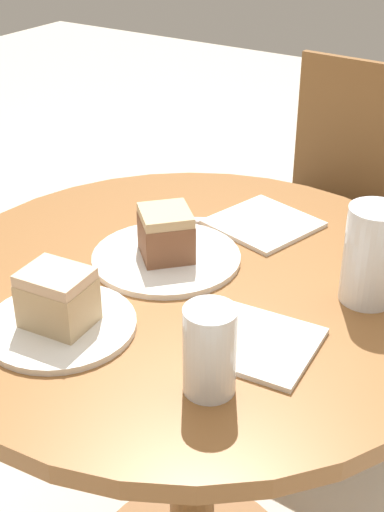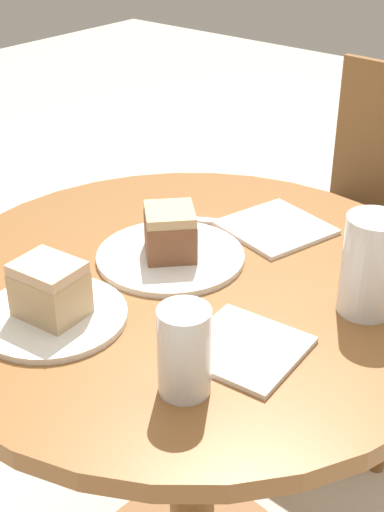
{
  "view_description": "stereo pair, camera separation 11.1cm",
  "coord_description": "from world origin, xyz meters",
  "px_view_note": "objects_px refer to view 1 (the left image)",
  "views": [
    {
      "loc": [
        0.53,
        -0.81,
        1.3
      ],
      "look_at": [
        0.0,
        0.0,
        0.75
      ],
      "focal_mm": 50.0,
      "sensor_mm": 36.0,
      "label": 1
    },
    {
      "loc": [
        0.62,
        -0.75,
        1.3
      ],
      "look_at": [
        0.0,
        0.0,
        0.75
      ],
      "focal_mm": 50.0,
      "sensor_mm": 36.0,
      "label": 2
    }
  ],
  "objects_px": {
    "chair": "(344,227)",
    "glass_lemonade": "(371,261)",
    "plate_near": "(166,258)",
    "plate_far": "(60,325)",
    "glass_water": "(210,354)",
    "cake_slice_far": "(57,298)",
    "cake_slice_near": "(166,233)"
  },
  "relations": [
    {
      "from": "plate_far",
      "to": "glass_lemonade",
      "type": "relative_size",
      "value": 1.43
    },
    {
      "from": "glass_lemonade",
      "to": "glass_water",
      "type": "xyz_separation_m",
      "value": [
        -0.09,
        -0.31,
        -0.01
      ]
    },
    {
      "from": "plate_far",
      "to": "glass_lemonade",
      "type": "height_order",
      "value": "glass_lemonade"
    },
    {
      "from": "cake_slice_far",
      "to": "glass_water",
      "type": "distance_m",
      "value": 0.25
    },
    {
      "from": "cake_slice_near",
      "to": "glass_water",
      "type": "xyz_separation_m",
      "value": [
        0.23,
        -0.24,
        0.0
      ]
    },
    {
      "from": "chair",
      "to": "cake_slice_far",
      "type": "relative_size",
      "value": 8.44
    },
    {
      "from": "plate_near",
      "to": "plate_far",
      "type": "relative_size",
      "value": 1.14
    },
    {
      "from": "plate_near",
      "to": "glass_lemonade",
      "type": "bearing_deg",
      "value": 12.24
    },
    {
      "from": "chair",
      "to": "plate_near",
      "type": "height_order",
      "value": "chair"
    },
    {
      "from": "plate_near",
      "to": "plate_far",
      "type": "distance_m",
      "value": 0.24
    },
    {
      "from": "chair",
      "to": "cake_slice_far",
      "type": "height_order",
      "value": "chair"
    },
    {
      "from": "plate_near",
      "to": "cake_slice_near",
      "type": "height_order",
      "value": "cake_slice_near"
    },
    {
      "from": "chair",
      "to": "glass_lemonade",
      "type": "bearing_deg",
      "value": -64.05
    },
    {
      "from": "plate_far",
      "to": "cake_slice_far",
      "type": "bearing_deg",
      "value": 63.43
    },
    {
      "from": "glass_lemonade",
      "to": "chair",
      "type": "bearing_deg",
      "value": 113.01
    },
    {
      "from": "plate_far",
      "to": "glass_lemonade",
      "type": "bearing_deg",
      "value": 42.86
    },
    {
      "from": "chair",
      "to": "glass_lemonade",
      "type": "height_order",
      "value": "glass_lemonade"
    },
    {
      "from": "plate_near",
      "to": "cake_slice_near",
      "type": "distance_m",
      "value": 0.05
    },
    {
      "from": "cake_slice_far",
      "to": "glass_water",
      "type": "height_order",
      "value": "glass_water"
    },
    {
      "from": "plate_near",
      "to": "cake_slice_far",
      "type": "xyz_separation_m",
      "value": [
        -0.02,
        -0.24,
        0.05
      ]
    },
    {
      "from": "plate_near",
      "to": "glass_lemonade",
      "type": "xyz_separation_m",
      "value": [
        0.32,
        0.07,
        0.06
      ]
    },
    {
      "from": "plate_near",
      "to": "cake_slice_near",
      "type": "xyz_separation_m",
      "value": [
        0.0,
        -0.0,
        0.05
      ]
    },
    {
      "from": "glass_water",
      "to": "chair",
      "type": "bearing_deg",
      "value": 101.45
    },
    {
      "from": "plate_near",
      "to": "plate_far",
      "type": "height_order",
      "value": "same"
    },
    {
      "from": "glass_lemonade",
      "to": "cake_slice_far",
      "type": "bearing_deg",
      "value": -137.14
    },
    {
      "from": "plate_near",
      "to": "glass_lemonade",
      "type": "distance_m",
      "value": 0.33
    },
    {
      "from": "glass_water",
      "to": "plate_near",
      "type": "bearing_deg",
      "value": 134.25
    },
    {
      "from": "plate_far",
      "to": "cake_slice_near",
      "type": "bearing_deg",
      "value": 86.43
    },
    {
      "from": "plate_near",
      "to": "cake_slice_far",
      "type": "bearing_deg",
      "value": -93.57
    },
    {
      "from": "plate_far",
      "to": "glass_water",
      "type": "relative_size",
      "value": 1.81
    },
    {
      "from": "chair",
      "to": "glass_water",
      "type": "bearing_deg",
      "value": -75.6
    },
    {
      "from": "glass_water",
      "to": "glass_lemonade",
      "type": "bearing_deg",
      "value": 73.98
    }
  ]
}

